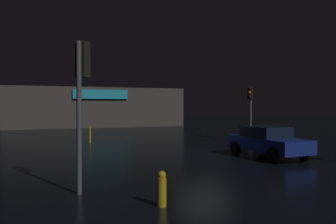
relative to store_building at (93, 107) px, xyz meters
name	(u,v)px	position (x,y,z in m)	size (l,w,h in m)	color
ground_plane	(204,155)	(0.11, -27.57, -2.21)	(120.00, 120.00, 0.00)	black
store_building	(93,107)	(0.00, 0.00, 0.00)	(19.79, 8.36, 4.42)	#4C4742
traffic_signal_main	(250,102)	(6.66, -22.01, 0.44)	(0.43, 0.41, 3.76)	#595B60
traffic_signal_opposite	(82,84)	(-6.56, -33.00, 0.76)	(0.43, 0.41, 4.13)	#595B60
car_near	(268,141)	(2.47, -29.31, -1.46)	(1.95, 4.20, 1.44)	navy
fire_hydrant	(162,189)	(-5.02, -35.01, -1.79)	(0.22, 0.22, 0.85)	gold
bollard_kerb_b	(90,135)	(-3.96, -19.79, -1.66)	(0.12, 0.12, 1.11)	gold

